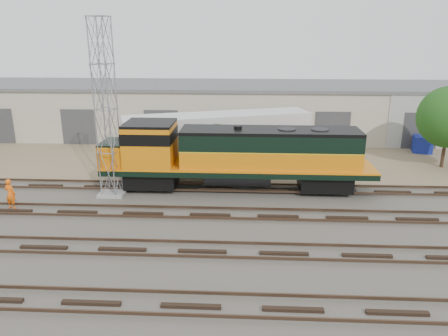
{
  "coord_description": "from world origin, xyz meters",
  "views": [
    {
      "loc": [
        2.1,
        -22.19,
        10.42
      ],
      "look_at": [
        0.69,
        4.0,
        2.2
      ],
      "focal_mm": 35.0,
      "sensor_mm": 36.0,
      "label": 1
    }
  ],
  "objects_px": {
    "signal_tower": "(106,113)",
    "worker": "(10,194)",
    "semi_trailer": "(222,135)",
    "locomotive": "(233,155)"
  },
  "relations": [
    {
      "from": "signal_tower",
      "to": "worker",
      "type": "bearing_deg",
      "value": -153.55
    },
    {
      "from": "signal_tower",
      "to": "worker",
      "type": "relative_size",
      "value": 5.93
    },
    {
      "from": "worker",
      "to": "semi_trailer",
      "type": "height_order",
      "value": "semi_trailer"
    },
    {
      "from": "locomotive",
      "to": "worker",
      "type": "height_order",
      "value": "locomotive"
    },
    {
      "from": "semi_trailer",
      "to": "signal_tower",
      "type": "bearing_deg",
      "value": -157.31
    },
    {
      "from": "worker",
      "to": "semi_trailer",
      "type": "xyz_separation_m",
      "value": [
        12.45,
        8.78,
        1.82
      ]
    },
    {
      "from": "worker",
      "to": "semi_trailer",
      "type": "distance_m",
      "value": 15.35
    },
    {
      "from": "locomotive",
      "to": "semi_trailer",
      "type": "height_order",
      "value": "locomotive"
    },
    {
      "from": "worker",
      "to": "locomotive",
      "type": "bearing_deg",
      "value": -150.53
    },
    {
      "from": "locomotive",
      "to": "worker",
      "type": "relative_size",
      "value": 9.6
    }
  ]
}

